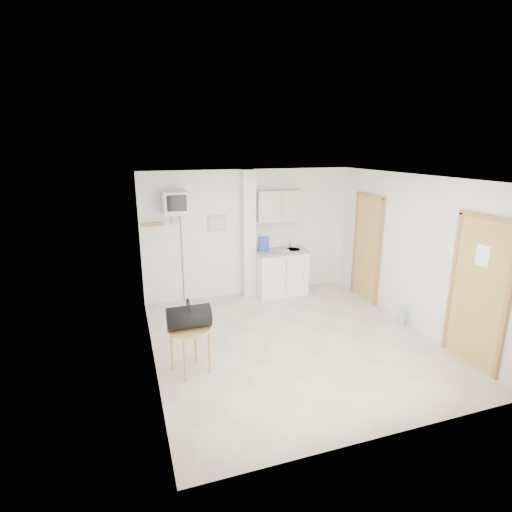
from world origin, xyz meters
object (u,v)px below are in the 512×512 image
object	(u,v)px
round_table	(190,333)
water_bottle	(402,316)
duffel_bag	(189,317)
crt_television	(175,204)

from	to	relation	value
round_table	water_bottle	world-z (taller)	round_table
round_table	duffel_bag	xyz separation A→B (m)	(-0.01, -0.05, 0.25)
crt_television	duffel_bag	bearing A→B (deg)	-94.90
round_table	water_bottle	distance (m)	3.67
duffel_bag	water_bottle	bearing A→B (deg)	5.06
water_bottle	crt_television	bearing A→B (deg)	148.95
duffel_bag	water_bottle	distance (m)	3.71
crt_television	duffel_bag	world-z (taller)	crt_television
water_bottle	duffel_bag	bearing A→B (deg)	-174.60
crt_television	duffel_bag	xyz separation A→B (m)	(-0.21, -2.41, -1.13)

